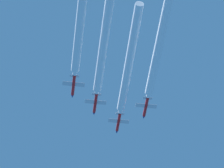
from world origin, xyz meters
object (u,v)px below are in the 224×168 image
at_px(jet_right_wingman, 146,107).
at_px(jet_outer_left, 73,85).
at_px(jet_lead, 118,122).
at_px(jet_left_wingman, 95,103).

xyz_separation_m(jet_right_wingman, jet_outer_left, (-28.89, -8.81, -1.12)).
distance_m(jet_lead, jet_left_wingman, 14.36).
relative_size(jet_lead, jet_outer_left, 1.00).
bearing_deg(jet_lead, jet_outer_left, -135.67).
distance_m(jet_lead, jet_outer_left, 27.25).
height_order(jet_left_wingman, jet_right_wingman, jet_right_wingman).
height_order(jet_right_wingman, jet_outer_left, jet_right_wingman).
bearing_deg(jet_left_wingman, jet_right_wingman, -0.64).
bearing_deg(jet_outer_left, jet_right_wingman, 16.95).
relative_size(jet_left_wingman, jet_right_wingman, 1.00).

